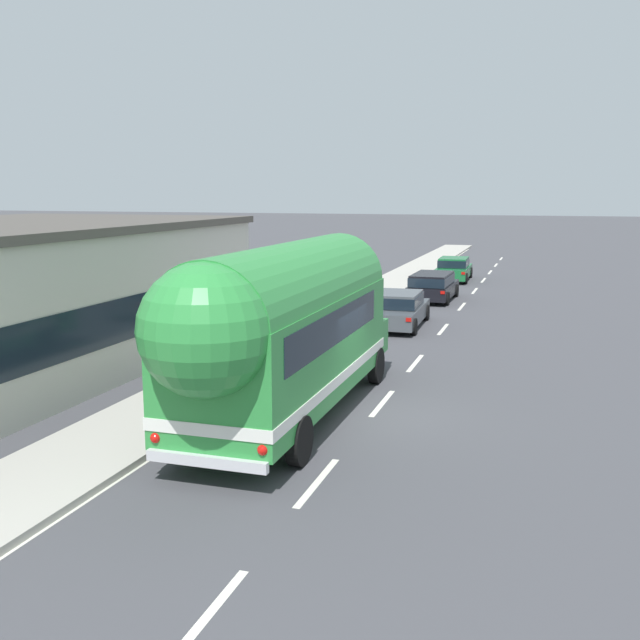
# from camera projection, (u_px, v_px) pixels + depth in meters

# --- Properties ---
(ground_plane) EXTENTS (300.00, 300.00, 0.00)m
(ground_plane) POSITION_uv_depth(u_px,v_px,m) (373.00, 415.00, 17.56)
(ground_plane) COLOR #424247
(lane_markings) EXTENTS (3.68, 80.00, 0.01)m
(lane_markings) POSITION_uv_depth(u_px,v_px,m) (386.00, 321.00, 30.25)
(lane_markings) COLOR silver
(lane_markings) RESTS_ON ground
(sidewalk_slab) EXTENTS (2.55, 90.00, 0.15)m
(sidewalk_slab) POSITION_uv_depth(u_px,v_px,m) (312.00, 327.00, 28.38)
(sidewalk_slab) COLOR #ADA89E
(sidewalk_slab) RESTS_ON ground
(painted_bus) EXTENTS (2.62, 11.07, 4.12)m
(painted_bus) POSITION_uv_depth(u_px,v_px,m) (283.00, 326.00, 16.45)
(painted_bus) COLOR #2D8C3D
(painted_bus) RESTS_ON ground
(car_lead) EXTENTS (2.04, 4.82, 1.37)m
(car_lead) POSITION_uv_depth(u_px,v_px,m) (398.00, 308.00, 28.85)
(car_lead) COLOR #474C51
(car_lead) RESTS_ON ground
(car_second) EXTENTS (2.04, 4.46, 1.37)m
(car_second) POSITION_uv_depth(u_px,v_px,m) (433.00, 285.00, 35.60)
(car_second) COLOR black
(car_second) RESTS_ON ground
(car_third) EXTENTS (2.01, 4.78, 1.37)m
(car_third) POSITION_uv_depth(u_px,v_px,m) (454.00, 268.00, 43.76)
(car_third) COLOR #196633
(car_third) RESTS_ON ground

